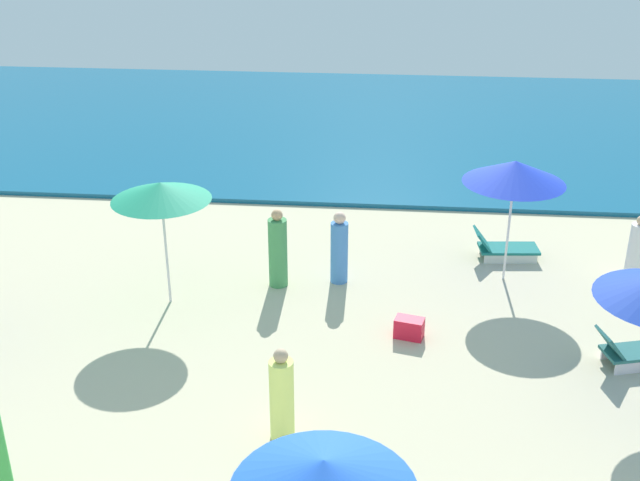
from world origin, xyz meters
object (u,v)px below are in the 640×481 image
umbrella_6 (324,476)px  beachgoer_0 (636,253)px  beachgoer_4 (278,251)px  umbrella_1 (515,172)px  umbrella_2 (161,191)px  lounge_chair_1_0 (504,248)px  lounge_chair_3_0 (634,352)px  beachgoer_1 (282,398)px  cooler_box_0 (409,328)px  beachgoer_2 (339,250)px

umbrella_6 → beachgoer_0: umbrella_6 is taller
umbrella_6 → beachgoer_4: (-1.71, 8.34, -1.40)m
beachgoer_0 → beachgoer_4: (-7.51, -0.80, 0.08)m
umbrella_1 → umbrella_2: umbrella_1 is taller
lounge_chair_1_0 → lounge_chair_3_0: (1.79, -4.19, 0.01)m
umbrella_1 → umbrella_2: size_ratio=1.03×
umbrella_1 → umbrella_2: 7.11m
umbrella_6 → beachgoer_4: umbrella_6 is taller
beachgoer_1 → cooler_box_0: beachgoer_1 is taller
umbrella_1 → beachgoer_1: 7.21m
beachgoer_1 → cooler_box_0: size_ratio=2.97×
lounge_chair_1_0 → beachgoer_0: bearing=-115.4°
beachgoer_1 → cooler_box_0: (1.98, 3.13, -0.53)m
umbrella_1 → beachgoer_4: bearing=-171.4°
beachgoer_0 → beachgoer_2: bearing=156.5°
beachgoer_0 → beachgoer_4: beachgoer_4 is taller
beachgoer_1 → beachgoer_4: 5.06m
lounge_chair_3_0 → umbrella_1: bearing=15.7°
beachgoer_0 → beachgoer_2: (-6.24, -0.51, 0.03)m
umbrella_6 → beachgoer_0: size_ratio=1.55×
umbrella_6 → umbrella_1: bearing=71.1°
beachgoer_1 → beachgoer_4: (-0.78, 5.00, 0.07)m
umbrella_1 → lounge_chair_1_0: umbrella_1 is taller
beachgoer_2 → beachgoer_0: bearing=132.9°
umbrella_6 → beachgoer_4: size_ratio=1.40×
lounge_chair_1_0 → beachgoer_4: bearing=104.3°
umbrella_2 → beachgoer_4: (2.10, 0.94, -1.62)m
lounge_chair_1_0 → umbrella_6: size_ratio=0.63×
beachgoer_1 → beachgoer_2: bearing=44.4°
lounge_chair_3_0 → umbrella_6: (-4.99, -5.90, 1.93)m
lounge_chair_1_0 → beachgoer_1: 7.93m
umbrella_2 → beachgoer_2: umbrella_2 is taller
lounge_chair_3_0 → beachgoer_2: (-5.44, 2.72, 0.47)m
umbrella_6 → beachgoer_1: umbrella_6 is taller
umbrella_1 → beachgoer_2: 3.95m
lounge_chair_3_0 → beachgoer_0: 3.36m
lounge_chair_3_0 → umbrella_2: bearing=65.1°
lounge_chair_3_0 → beachgoer_4: size_ratio=0.89×
lounge_chair_1_0 → beachgoer_1: bearing=143.2°
cooler_box_0 → beachgoer_0: bearing=-137.3°
umbrella_1 → beachgoer_4: 5.14m
umbrella_1 → beachgoer_2: (-3.54, -0.44, -1.71)m
lounge_chair_3_0 → beachgoer_0: beachgoer_0 is taller
lounge_chair_1_0 → umbrella_6: bearing=157.1°
umbrella_2 → umbrella_1: bearing=13.5°
lounge_chair_1_0 → beachgoer_0: 2.81m
umbrella_2 → umbrella_6: size_ratio=1.08×
beachgoer_2 → beachgoer_4: (-1.27, -0.29, 0.05)m
umbrella_6 → beachgoer_2: size_ratio=1.51×
lounge_chair_3_0 → beachgoer_0: bearing=-29.2°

